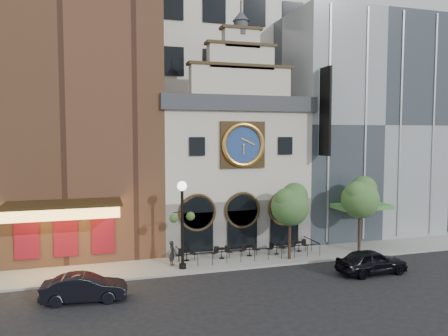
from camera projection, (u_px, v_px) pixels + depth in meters
ground at (261, 268)px, 30.50m from camera, size 120.00×120.00×0.00m
sidewalk at (248, 258)px, 32.88m from camera, size 44.00×5.00×0.15m
clock_building at (227, 166)px, 37.48m from camera, size 12.60×8.78×18.65m
theater_building at (66, 94)px, 35.29m from camera, size 14.00×15.60×25.00m
retail_building at (346, 127)px, 43.07m from camera, size 14.00×14.40×20.00m
office_tower at (194, 38)px, 48.11m from camera, size 20.00×16.00×40.00m
cafe_railing at (249, 251)px, 32.84m from camera, size 10.60×2.60×0.90m
bistro_0 at (187, 254)px, 31.76m from camera, size 1.58×0.68×0.90m
bistro_1 at (222, 252)px, 32.33m from camera, size 1.58×0.68×0.90m
bistro_2 at (249, 250)px, 33.03m from camera, size 1.58×0.68×0.90m
bistro_3 at (277, 248)px, 33.53m from camera, size 1.58×0.68×0.90m
bistro_4 at (299, 246)px, 34.33m from camera, size 1.58×0.68×0.90m
car_right at (372, 262)px, 29.21m from camera, size 4.91×2.11×1.65m
car_left at (85, 288)px, 24.33m from camera, size 4.78×2.10×1.53m
pedestrian at (172, 253)px, 30.62m from camera, size 0.66×0.75×1.73m
lamppost at (182, 215)px, 29.64m from camera, size 1.85×1.05×6.03m
tree_left at (290, 204)px, 32.00m from camera, size 2.92×2.81×5.62m
tree_right at (360, 197)px, 34.26m from camera, size 3.06×2.95×5.90m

